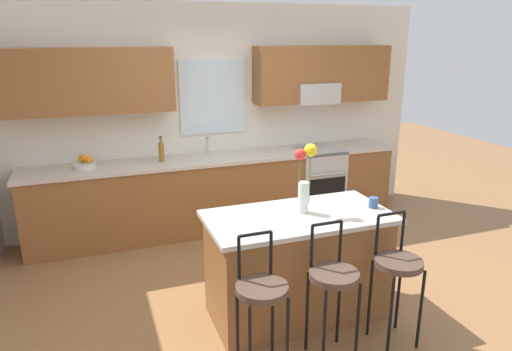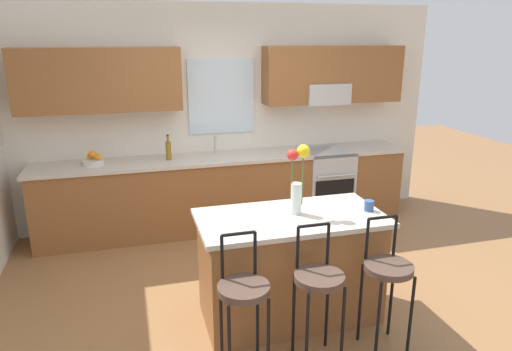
{
  "view_description": "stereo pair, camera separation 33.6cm",
  "coord_description": "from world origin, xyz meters",
  "px_view_note": "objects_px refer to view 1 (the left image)",
  "views": [
    {
      "loc": [
        -1.46,
        -3.57,
        2.32
      ],
      "look_at": [
        0.04,
        0.55,
        1.0
      ],
      "focal_mm": 32.65,
      "sensor_mm": 36.0,
      "label": 1
    },
    {
      "loc": [
        -1.14,
        -3.67,
        2.32
      ],
      "look_at": [
        0.04,
        0.55,
        1.0
      ],
      "focal_mm": 32.65,
      "sensor_mm": 36.0,
      "label": 2
    }
  ],
  "objects_px": {
    "bar_stool_near": "(262,295)",
    "flower_vase": "(305,176)",
    "oven_range": "(316,182)",
    "bottle_olive_oil": "(161,152)",
    "bar_stool_far": "(398,268)",
    "fruit_bowl_oranges": "(85,164)",
    "mug_ceramic": "(373,203)",
    "bar_stool_middle": "(333,281)",
    "kitchen_island": "(297,265)"
  },
  "relations": [
    {
      "from": "fruit_bowl_oranges",
      "to": "mug_ceramic",
      "type": "bearing_deg",
      "value": -43.0
    },
    {
      "from": "oven_range",
      "to": "bar_stool_middle",
      "type": "xyz_separation_m",
      "value": [
        -1.21,
        -2.64,
        0.18
      ]
    },
    {
      "from": "fruit_bowl_oranges",
      "to": "bottle_olive_oil",
      "type": "xyz_separation_m",
      "value": [
        0.84,
        -0.0,
        0.07
      ]
    },
    {
      "from": "bar_stool_middle",
      "to": "bar_stool_far",
      "type": "xyz_separation_m",
      "value": [
        0.55,
        0.0,
        0.0
      ]
    },
    {
      "from": "bar_stool_far",
      "to": "fruit_bowl_oranges",
      "type": "distance_m",
      "value": 3.46
    },
    {
      "from": "fruit_bowl_oranges",
      "to": "kitchen_island",
      "type": "bearing_deg",
      "value": -51.84
    },
    {
      "from": "bar_stool_middle",
      "to": "mug_ceramic",
      "type": "height_order",
      "value": "bar_stool_middle"
    },
    {
      "from": "bar_stool_far",
      "to": "bottle_olive_oil",
      "type": "distance_m",
      "value": 3.0
    },
    {
      "from": "bar_stool_middle",
      "to": "bottle_olive_oil",
      "type": "xyz_separation_m",
      "value": [
        -0.78,
        2.66,
        0.4
      ]
    },
    {
      "from": "oven_range",
      "to": "fruit_bowl_oranges",
      "type": "bearing_deg",
      "value": 179.42
    },
    {
      "from": "bar_stool_near",
      "to": "flower_vase",
      "type": "distance_m",
      "value": 1.07
    },
    {
      "from": "fruit_bowl_oranges",
      "to": "bar_stool_middle",
      "type": "bearing_deg",
      "value": -58.67
    },
    {
      "from": "kitchen_island",
      "to": "fruit_bowl_oranges",
      "type": "height_order",
      "value": "fruit_bowl_oranges"
    },
    {
      "from": "bar_stool_far",
      "to": "kitchen_island",
      "type": "bearing_deg",
      "value": 132.5
    },
    {
      "from": "bar_stool_near",
      "to": "bar_stool_far",
      "type": "bearing_deg",
      "value": 0.0
    },
    {
      "from": "bar_stool_near",
      "to": "bar_stool_middle",
      "type": "bearing_deg",
      "value": 0.0
    },
    {
      "from": "oven_range",
      "to": "bar_stool_near",
      "type": "distance_m",
      "value": 3.18
    },
    {
      "from": "bar_stool_near",
      "to": "oven_range",
      "type": "bearing_deg",
      "value": 56.21
    },
    {
      "from": "flower_vase",
      "to": "bottle_olive_oil",
      "type": "distance_m",
      "value": 2.2
    },
    {
      "from": "mug_ceramic",
      "to": "fruit_bowl_oranges",
      "type": "xyz_separation_m",
      "value": [
        -2.29,
        2.13,
        0.01
      ]
    },
    {
      "from": "oven_range",
      "to": "bar_stool_near",
      "type": "relative_size",
      "value": 0.88
    },
    {
      "from": "bar_stool_near",
      "to": "mug_ceramic",
      "type": "distance_m",
      "value": 1.37
    },
    {
      "from": "mug_ceramic",
      "to": "oven_range",
      "type": "bearing_deg",
      "value": 75.29
    },
    {
      "from": "mug_ceramic",
      "to": "fruit_bowl_oranges",
      "type": "height_order",
      "value": "fruit_bowl_oranges"
    },
    {
      "from": "bar_stool_far",
      "to": "flower_vase",
      "type": "distance_m",
      "value": 1.0
    },
    {
      "from": "bar_stool_far",
      "to": "bar_stool_middle",
      "type": "bearing_deg",
      "value": 180.0
    },
    {
      "from": "bar_stool_near",
      "to": "flower_vase",
      "type": "relative_size",
      "value": 1.8
    },
    {
      "from": "kitchen_island",
      "to": "bottle_olive_oil",
      "type": "distance_m",
      "value": 2.28
    },
    {
      "from": "bar_stool_middle",
      "to": "kitchen_island",
      "type": "bearing_deg",
      "value": 90.0
    },
    {
      "from": "oven_range",
      "to": "bottle_olive_oil",
      "type": "bearing_deg",
      "value": 179.29
    },
    {
      "from": "flower_vase",
      "to": "mug_ceramic",
      "type": "height_order",
      "value": "flower_vase"
    },
    {
      "from": "bar_stool_middle",
      "to": "bar_stool_far",
      "type": "relative_size",
      "value": 1.0
    },
    {
      "from": "kitchen_island",
      "to": "bar_stool_far",
      "type": "relative_size",
      "value": 1.46
    },
    {
      "from": "bar_stool_far",
      "to": "bar_stool_near",
      "type": "bearing_deg",
      "value": 180.0
    },
    {
      "from": "flower_vase",
      "to": "bottle_olive_oil",
      "type": "bearing_deg",
      "value": 112.72
    },
    {
      "from": "kitchen_island",
      "to": "bar_stool_far",
      "type": "bearing_deg",
      "value": -47.5
    },
    {
      "from": "bar_stool_near",
      "to": "mug_ceramic",
      "type": "relative_size",
      "value": 11.58
    },
    {
      "from": "kitchen_island",
      "to": "flower_vase",
      "type": "xyz_separation_m",
      "value": [
        0.06,
        0.04,
        0.77
      ]
    },
    {
      "from": "bar_stool_middle",
      "to": "oven_range",
      "type": "bearing_deg",
      "value": 65.26
    },
    {
      "from": "bottle_olive_oil",
      "to": "kitchen_island",
      "type": "bearing_deg",
      "value": -69.19
    },
    {
      "from": "flower_vase",
      "to": "bar_stool_middle",
      "type": "bearing_deg",
      "value": -95.66
    },
    {
      "from": "bar_stool_far",
      "to": "oven_range",
      "type": "bearing_deg",
      "value": 75.85
    },
    {
      "from": "bar_stool_far",
      "to": "bottle_olive_oil",
      "type": "bearing_deg",
      "value": 116.62
    },
    {
      "from": "kitchen_island",
      "to": "flower_vase",
      "type": "distance_m",
      "value": 0.77
    },
    {
      "from": "oven_range",
      "to": "bar_stool_near",
      "type": "height_order",
      "value": "bar_stool_near"
    },
    {
      "from": "kitchen_island",
      "to": "flower_vase",
      "type": "bearing_deg",
      "value": 31.49
    },
    {
      "from": "oven_range",
      "to": "bar_stool_far",
      "type": "height_order",
      "value": "bar_stool_far"
    },
    {
      "from": "kitchen_island",
      "to": "fruit_bowl_oranges",
      "type": "distance_m",
      "value": 2.68
    },
    {
      "from": "bar_stool_near",
      "to": "bottle_olive_oil",
      "type": "xyz_separation_m",
      "value": [
        -0.23,
        2.66,
        0.4
      ]
    },
    {
      "from": "bar_stool_near",
      "to": "kitchen_island",
      "type": "bearing_deg",
      "value": 47.5
    }
  ]
}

